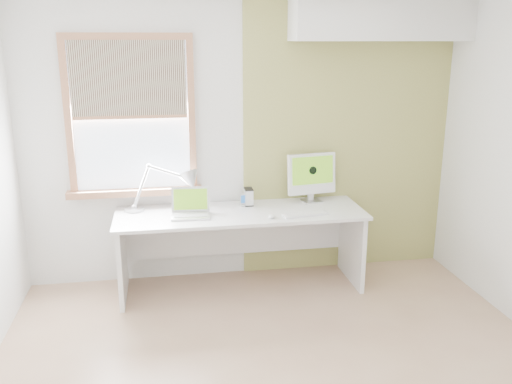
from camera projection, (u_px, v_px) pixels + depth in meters
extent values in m
cube|color=tan|center=(282.00, 374.00, 3.73)|extent=(4.00, 3.50, 0.02)
cube|color=silver|center=(243.00, 141.00, 5.05)|extent=(4.00, 0.02, 2.60)
cube|color=silver|center=(408.00, 337.00, 1.71)|extent=(4.00, 0.02, 2.60)
cube|color=#989748|center=(347.00, 138.00, 5.19)|extent=(2.00, 0.02, 2.60)
cube|color=white|center=(381.00, 16.00, 4.77)|extent=(1.60, 0.40, 0.42)
cube|color=#99603F|center=(68.00, 118.00, 4.69)|extent=(0.06, 0.06, 1.42)
cube|color=#99603F|center=(192.00, 115.00, 4.87)|extent=(0.06, 0.06, 1.42)
cube|color=#99603F|center=(126.00, 36.00, 4.60)|extent=(1.00, 0.06, 0.06)
cube|color=#99603F|center=(135.00, 192.00, 4.94)|extent=(1.20, 0.14, 0.06)
cube|color=#D1E2F9|center=(131.00, 116.00, 4.80)|extent=(1.00, 0.01, 1.30)
cube|color=beige|center=(128.00, 79.00, 4.67)|extent=(0.98, 0.02, 0.65)
cube|color=#99603F|center=(131.00, 117.00, 4.76)|extent=(0.98, 0.03, 0.03)
cube|color=white|center=(241.00, 213.00, 4.83)|extent=(2.20, 0.70, 0.03)
cube|color=white|center=(122.00, 259.00, 4.76)|extent=(0.04, 0.64, 0.70)
cube|color=white|center=(352.00, 245.00, 5.10)|extent=(0.04, 0.64, 0.70)
cube|color=white|center=(236.00, 230.00, 5.21)|extent=(2.08, 0.02, 0.48)
cylinder|color=silver|center=(134.00, 209.00, 4.86)|extent=(0.20, 0.20, 0.02)
sphere|color=silver|center=(134.00, 207.00, 4.85)|extent=(0.06, 0.06, 0.05)
cylinder|color=silver|center=(141.00, 187.00, 4.83)|extent=(0.17, 0.05, 0.37)
sphere|color=silver|center=(149.00, 166.00, 4.80)|extent=(0.05, 0.05, 0.05)
cylinder|color=silver|center=(168.00, 172.00, 4.85)|extent=(0.34, 0.03, 0.15)
sphere|color=silver|center=(187.00, 178.00, 4.89)|extent=(0.05, 0.05, 0.04)
cone|color=silver|center=(191.00, 181.00, 4.91)|extent=(0.29, 0.30, 0.23)
cube|color=silver|center=(191.00, 216.00, 4.70)|extent=(0.35, 0.25, 0.02)
cube|color=#B2B5B7|center=(191.00, 215.00, 4.69)|extent=(0.29, 0.16, 0.00)
cube|color=silver|center=(191.00, 199.00, 4.77)|extent=(0.34, 0.09, 0.22)
cube|color=#578D18|center=(190.00, 199.00, 4.77)|extent=(0.29, 0.07, 0.18)
cylinder|color=silver|center=(243.00, 205.00, 4.99)|extent=(0.08, 0.08, 0.02)
cube|color=silver|center=(243.00, 199.00, 4.98)|extent=(0.05, 0.02, 0.10)
cube|color=#194C99|center=(243.00, 199.00, 4.97)|extent=(0.04, 0.01, 0.07)
cube|color=silver|center=(248.00, 197.00, 5.01)|extent=(0.07, 0.12, 0.16)
cube|color=black|center=(248.00, 189.00, 4.99)|extent=(0.08, 0.12, 0.01)
cube|color=black|center=(249.00, 204.00, 5.03)|extent=(0.08, 0.12, 0.01)
cube|color=silver|center=(312.00, 201.00, 5.14)|extent=(0.19, 0.18, 0.01)
cube|color=silver|center=(311.00, 192.00, 5.14)|extent=(0.06, 0.03, 0.15)
cube|color=white|center=(312.00, 174.00, 5.09)|extent=(0.47, 0.15, 0.38)
cube|color=#578D18|center=(313.00, 170.00, 5.05)|extent=(0.41, 0.09, 0.26)
cylinder|color=black|center=(313.00, 170.00, 5.05)|extent=(0.08, 0.02, 0.08)
cube|color=white|center=(305.00, 214.00, 4.74)|extent=(0.41, 0.17, 0.01)
cube|color=white|center=(305.00, 213.00, 4.73)|extent=(0.38, 0.14, 0.00)
ellipsoid|color=white|center=(272.00, 216.00, 4.66)|extent=(0.09, 0.11, 0.03)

